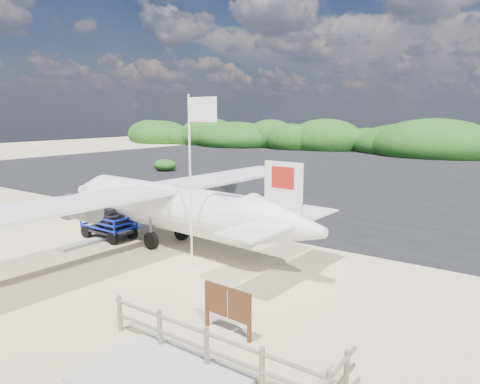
% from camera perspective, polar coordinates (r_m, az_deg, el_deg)
% --- Properties ---
extents(ground, '(160.00, 160.00, 0.00)m').
position_cam_1_polar(ground, '(17.75, -9.33, -8.84)').
color(ground, beige).
extents(asphalt_apron, '(90.00, 50.00, 0.04)m').
position_cam_1_polar(asphalt_apron, '(43.96, 18.98, 2.14)').
color(asphalt_apron, '#B2B2B2').
rests_on(asphalt_apron, ground).
extents(lagoon, '(9.00, 7.00, 0.40)m').
position_cam_1_polar(lagoon, '(25.42, -21.69, -3.60)').
color(lagoon, '#B2B2B2').
rests_on(lagoon, ground).
extents(walkway_pad, '(3.50, 2.50, 0.10)m').
position_cam_1_polar(walkway_pad, '(10.39, -10.60, -23.57)').
color(walkway_pad, '#B2B2B2').
rests_on(walkway_pad, ground).
extents(vegetation_band, '(124.00, 8.00, 4.40)m').
position_cam_1_polar(vegetation_band, '(68.23, 24.82, 4.44)').
color(vegetation_band, '#B2B2B2').
rests_on(vegetation_band, ground).
extents(fence, '(6.40, 2.00, 1.10)m').
position_cam_1_polar(fence, '(10.72, -4.46, -22.27)').
color(fence, '#B2B2B2').
rests_on(fence, ground).
extents(baggage_cart, '(2.78, 1.61, 1.38)m').
position_cam_1_polar(baggage_cart, '(21.32, -17.02, -5.90)').
color(baggage_cart, '#0D23CE').
rests_on(baggage_cart, ground).
extents(flagpole, '(1.31, 0.57, 6.49)m').
position_cam_1_polar(flagpole, '(16.76, -6.40, -9.93)').
color(flagpole, white).
rests_on(flagpole, ground).
extents(signboard, '(1.65, 0.24, 1.36)m').
position_cam_1_polar(signboard, '(12.03, -1.69, -18.35)').
color(signboard, '#573119').
rests_on(signboard, ground).
extents(crew_a, '(0.75, 0.53, 1.95)m').
position_cam_1_polar(crew_a, '(21.33, -14.83, -3.08)').
color(crew_a, '#1A1655').
rests_on(crew_a, ground).
extents(crew_b, '(1.04, 0.89, 1.87)m').
position_cam_1_polar(crew_b, '(21.63, -6.91, -2.72)').
color(crew_b, '#1A1655').
rests_on(crew_b, ground).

